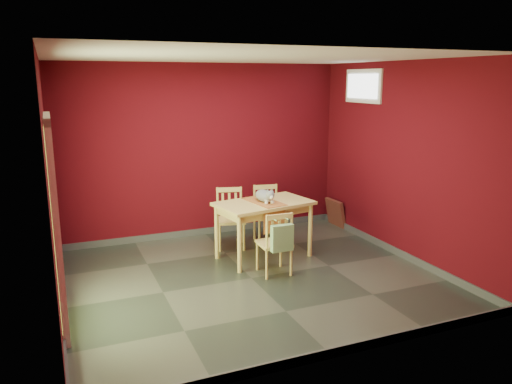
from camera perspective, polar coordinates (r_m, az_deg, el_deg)
name	(u,v)px	position (r m, az deg, el deg)	size (l,w,h in m)	color
ground	(251,278)	(6.39, -0.53, -9.81)	(4.50, 4.50, 0.00)	#2D342D
room_shell	(251,274)	(6.37, -0.53, -9.40)	(4.50, 4.50, 4.50)	#49070F
doorway	(54,219)	(5.24, -22.04, -2.87)	(0.06, 1.01, 2.13)	#B7D838
window	(363,86)	(7.84, 12.14, 11.75)	(0.05, 0.90, 0.50)	white
outlet_plate	(294,207)	(8.64, 4.36, -1.68)	(0.08, 0.01, 0.12)	silver
dining_table	(264,209)	(6.89, 0.91, -1.95)	(1.39, 0.96, 0.80)	#DBBE66
table_runner	(267,208)	(6.77, 1.29, -1.80)	(0.44, 0.74, 0.35)	#A9602B
chair_far_left	(230,217)	(7.41, -2.96, -2.91)	(0.50, 0.50, 0.88)	#DBBE66
chair_far_right	(267,213)	(7.66, 1.30, -2.45)	(0.47, 0.47, 0.87)	#DBBE66
chair_near	(275,242)	(6.37, 2.21, -5.77)	(0.40, 0.40, 0.83)	#DBBE66
tote_bag	(282,238)	(6.16, 3.00, -5.26)	(0.28, 0.17, 0.40)	#7DAE74
cat	(264,193)	(6.87, 0.95, -0.17)	(0.23, 0.45, 0.22)	slate
picture_frame	(335,213)	(8.60, 9.07, -2.36)	(0.17, 0.47, 0.46)	brown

